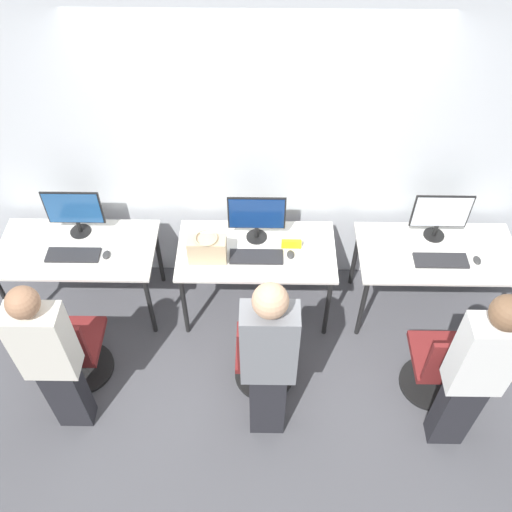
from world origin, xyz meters
The scene contains 22 objects.
ground_plane centered at (0.00, 0.00, 0.00)m, with size 20.00×20.00×0.00m, color #4C4C51.
wall_back centered at (0.00, 0.79, 1.40)m, with size 12.00×0.05×2.80m.
desk_left centered at (-1.46, 0.33, 0.66)m, with size 1.27×0.67×0.73m.
monitor_left centered at (-1.46, 0.52, 0.97)m, with size 0.46×0.17×0.43m.
keyboard_left centered at (-1.46, 0.25, 0.74)m, with size 0.42×0.15×0.02m.
mouse_left centered at (-1.19, 0.25, 0.75)m, with size 0.06×0.09×0.03m.
office_chair_left centered at (-1.40, -0.40, 0.35)m, with size 0.48×0.48×0.88m.
person_left centered at (-1.35, -0.76, 0.84)m, with size 0.36×0.20×1.55m.
desk_center centered at (0.00, 0.33, 0.66)m, with size 1.27×0.67×0.73m.
monitor_center centered at (0.00, 0.48, 0.97)m, with size 0.46×0.17×0.43m.
keyboard_center centered at (0.00, 0.25, 0.74)m, with size 0.42×0.15×0.02m.
mouse_center centered at (0.27, 0.27, 0.75)m, with size 0.06×0.09×0.03m.
office_chair_center centered at (0.08, -0.43, 0.35)m, with size 0.48×0.48×0.88m.
person_center centered at (0.10, -0.80, 0.90)m, with size 0.36×0.22×1.65m.
desk_right centered at (1.46, 0.33, 0.66)m, with size 1.27×0.67×0.73m.
monitor_right centered at (1.46, 0.52, 0.97)m, with size 0.46×0.17×0.43m.
keyboard_right centered at (1.46, 0.23, 0.74)m, with size 0.42×0.15×0.02m.
mouse_right centered at (1.74, 0.23, 0.75)m, with size 0.06×0.09×0.03m.
office_chair_right centered at (1.40, -0.50, 0.35)m, with size 0.48×0.48×0.88m.
person_right centered at (1.42, -0.86, 0.90)m, with size 0.36×0.22×1.65m.
handbag centered at (-0.38, 0.23, 0.85)m, with size 0.30×0.18×0.25m.
placard_center centered at (0.28, 0.37, 0.77)m, with size 0.16×0.03×0.08m.
Camera 1 is at (0.04, -2.77, 4.11)m, focal length 40.00 mm.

